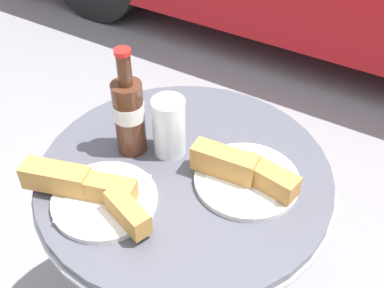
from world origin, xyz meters
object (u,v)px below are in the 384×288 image
cola_bottle_left (128,114)px  lunch_plate_far (96,194)px  bistro_table (185,224)px  drinking_glass (169,129)px  lunch_plate_near (245,175)px

cola_bottle_left → lunch_plate_far: cola_bottle_left is taller
bistro_table → cola_bottle_left: bearing=-177.9°
bistro_table → lunch_plate_far: 0.28m
cola_bottle_left → drinking_glass: bearing=28.6°
bistro_table → lunch_plate_near: lunch_plate_near is taller
bistro_table → lunch_plate_near: 0.23m
lunch_plate_near → cola_bottle_left: bearing=-171.4°
bistro_table → cola_bottle_left: (-0.13, -0.00, 0.27)m
bistro_table → lunch_plate_far: lunch_plate_far is taller
drinking_glass → lunch_plate_near: (0.18, -0.00, -0.04)m
lunch_plate_near → lunch_plate_far: (-0.22, -0.20, 0.00)m
cola_bottle_left → lunch_plate_far: 0.18m
cola_bottle_left → drinking_glass: (0.07, 0.04, -0.04)m
cola_bottle_left → drinking_glass: cola_bottle_left is taller
bistro_table → cola_bottle_left: cola_bottle_left is taller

